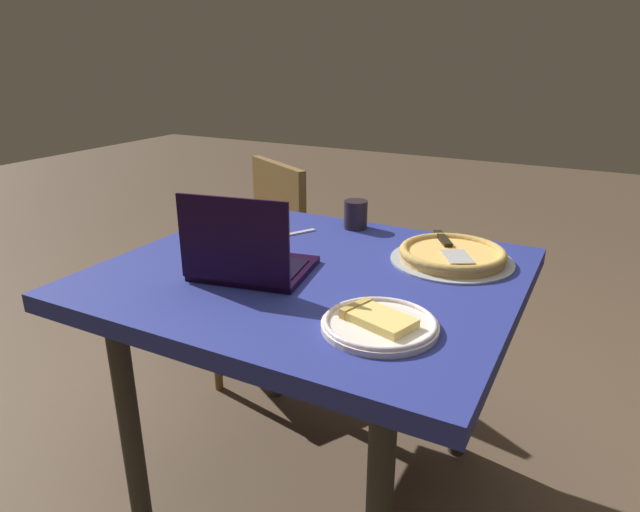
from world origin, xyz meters
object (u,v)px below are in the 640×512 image
(table_knife, at_px, (277,237))
(chair_near, at_px, (254,249))
(pizza_tray, at_px, (452,255))
(drink_cup, at_px, (356,214))
(dining_table, at_px, (311,296))
(pizza_plate, at_px, (379,323))
(laptop, at_px, (249,260))

(table_knife, height_order, chair_near, chair_near)
(pizza_tray, distance_m, table_knife, 0.57)
(pizza_tray, bearing_deg, table_knife, -174.44)
(pizza_tray, xyz_separation_m, drink_cup, (-0.38, 0.16, 0.03))
(pizza_tray, bearing_deg, drink_cup, 157.02)
(drink_cup, bearing_deg, table_knife, -130.06)
(dining_table, distance_m, pizza_tray, 0.43)
(dining_table, relative_size, pizza_plate, 4.31)
(pizza_tray, height_order, drink_cup, drink_cup)
(dining_table, height_order, table_knife, table_knife)
(laptop, distance_m, table_knife, 0.34)
(laptop, xyz_separation_m, table_knife, (-0.11, 0.32, -0.05))
(table_knife, distance_m, chair_near, 0.66)
(pizza_tray, relative_size, drink_cup, 3.67)
(laptop, bearing_deg, pizza_tray, 39.35)
(laptop, bearing_deg, pizza_plate, -14.98)
(dining_table, height_order, chair_near, chair_near)
(drink_cup, bearing_deg, pizza_plate, -61.34)
(pizza_tray, height_order, table_knife, pizza_tray)
(laptop, bearing_deg, drink_cup, 82.36)
(pizza_plate, height_order, pizza_tray, pizza_tray)
(dining_table, distance_m, laptop, 0.22)
(drink_cup, bearing_deg, pizza_tray, -22.98)
(pizza_tray, xyz_separation_m, table_knife, (-0.57, -0.06, -0.02))
(laptop, xyz_separation_m, pizza_tray, (0.46, 0.37, -0.03))
(chair_near, bearing_deg, pizza_tray, -21.90)
(pizza_tray, height_order, chair_near, chair_near)
(table_knife, relative_size, drink_cup, 2.27)
(chair_near, bearing_deg, laptop, -55.79)
(dining_table, bearing_deg, drink_cup, 96.93)
(laptop, xyz_separation_m, pizza_plate, (0.43, -0.11, -0.04))
(laptop, relative_size, pizza_tray, 0.96)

